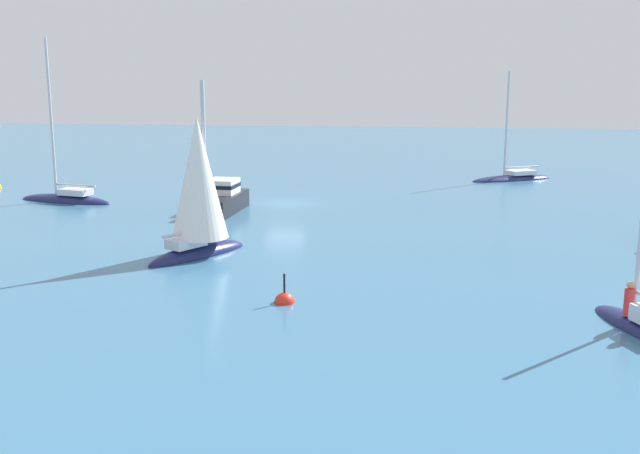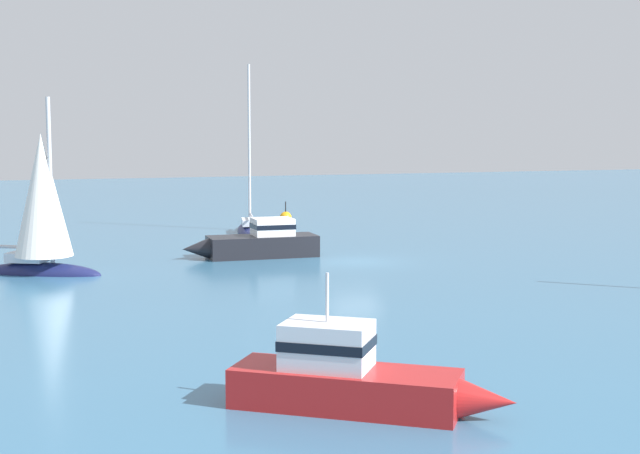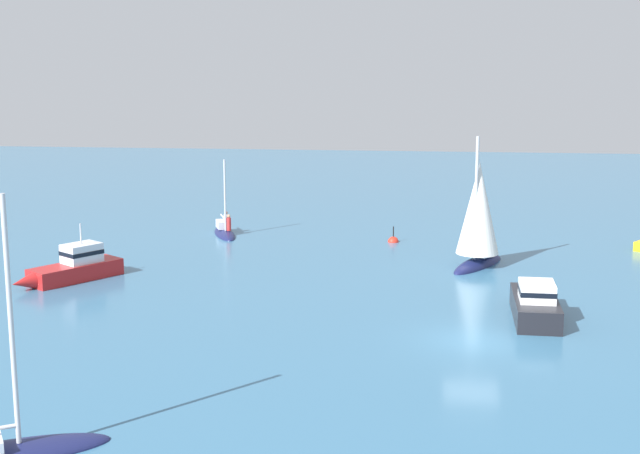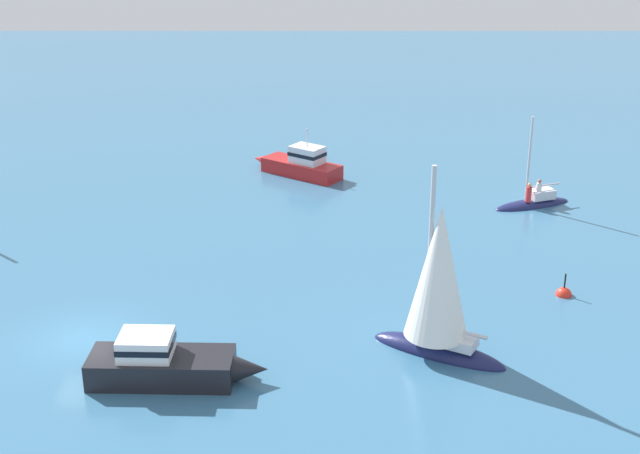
# 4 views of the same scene
# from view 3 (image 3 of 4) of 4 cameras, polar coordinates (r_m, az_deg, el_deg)

# --- Properties ---
(ground_plane) EXTENTS (160.00, 160.00, 0.00)m
(ground_plane) POSITION_cam_3_polar(r_m,az_deg,el_deg) (42.02, 9.57, -7.09)
(ground_plane) COLOR teal
(sloop) EXTENTS (2.99, 5.10, 5.85)m
(sloop) POSITION_cam_3_polar(r_m,az_deg,el_deg) (65.45, -6.02, -0.32)
(sloop) COLOR #191E4C
(sloop) RESTS_ON ground
(yacht) EXTENTS (4.08, 5.74, 8.54)m
(yacht) POSITION_cam_3_polar(r_m,az_deg,el_deg) (55.74, 9.94, 0.47)
(yacht) COLOR #191E4C
(yacht) RESTS_ON ground
(powerboat) EXTENTS (2.23, 6.97, 1.99)m
(powerboat) POSITION_cam_3_polar(r_m,az_deg,el_deg) (46.03, 13.36, -4.65)
(powerboat) COLOR black
(powerboat) RESTS_ON ground
(launch) EXTENTS (5.01, 6.24, 3.23)m
(launch) POSITION_cam_3_polar(r_m,az_deg,el_deg) (53.88, -15.27, -2.46)
(launch) COLOR #B21E1E
(launch) RESTS_ON ground
(channel_buoy) EXTENTS (0.76, 0.76, 1.47)m
(channel_buoy) POSITION_cam_3_polar(r_m,az_deg,el_deg) (62.75, 4.63, -0.94)
(channel_buoy) COLOR red
(channel_buoy) RESTS_ON ground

